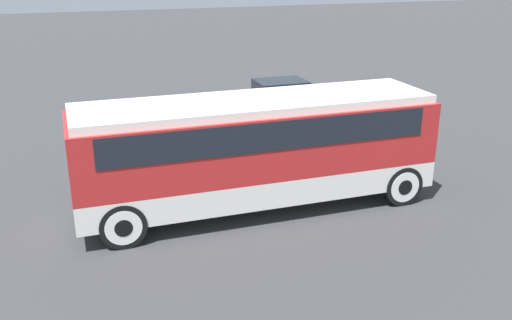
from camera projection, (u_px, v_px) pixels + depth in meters
name	position (u px, v px, depth m)	size (l,w,h in m)	color
ground_plane	(256.00, 207.00, 15.90)	(120.00, 120.00, 0.00)	#38383A
tour_bus	(259.00, 143.00, 15.29)	(9.67, 2.65, 3.08)	silver
parked_car_near	(283.00, 96.00, 25.15)	(4.15, 1.95, 1.43)	#7A6B5B
parked_car_mid	(199.00, 118.00, 21.95)	(4.13, 1.88, 1.37)	#BCBCC1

